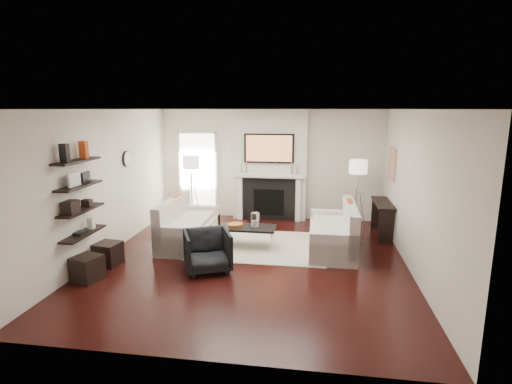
# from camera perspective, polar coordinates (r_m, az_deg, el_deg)

# --- Properties ---
(room_envelope) EXTENTS (6.00, 6.00, 6.00)m
(room_envelope) POSITION_cam_1_polar(r_m,az_deg,el_deg) (6.99, -0.72, 0.61)
(room_envelope) COLOR black
(room_envelope) RESTS_ON ground
(chimney_breast) EXTENTS (1.80, 0.25, 2.70)m
(chimney_breast) POSITION_cam_1_polar(r_m,az_deg,el_deg) (9.80, 1.96, 3.84)
(chimney_breast) COLOR silver
(chimney_breast) RESTS_ON floor
(fireplace_surround) EXTENTS (1.30, 0.02, 1.04)m
(fireplace_surround) POSITION_cam_1_polar(r_m,az_deg,el_deg) (9.82, 1.84, -1.08)
(fireplace_surround) COLOR black
(fireplace_surround) RESTS_ON floor
(firebox) EXTENTS (0.75, 0.02, 0.65)m
(firebox) POSITION_cam_1_polar(r_m,az_deg,el_deg) (9.83, 1.83, -1.48)
(firebox) COLOR black
(firebox) RESTS_ON floor
(mantel_pilaster_l) EXTENTS (0.12, 0.08, 1.10)m
(mantel_pilaster_l) POSITION_cam_1_polar(r_m,az_deg,el_deg) (9.89, -2.33, -0.81)
(mantel_pilaster_l) COLOR white
(mantel_pilaster_l) RESTS_ON floor
(mantel_pilaster_r) EXTENTS (0.12, 0.08, 1.10)m
(mantel_pilaster_r) POSITION_cam_1_polar(r_m,az_deg,el_deg) (9.73, 6.04, -1.08)
(mantel_pilaster_r) COLOR white
(mantel_pilaster_r) RESTS_ON floor
(mantel_shelf) EXTENTS (1.70, 0.18, 0.07)m
(mantel_shelf) POSITION_cam_1_polar(r_m,az_deg,el_deg) (9.65, 1.83, 2.33)
(mantel_shelf) COLOR white
(mantel_shelf) RESTS_ON chimney_breast
(tv_body) EXTENTS (1.20, 0.06, 0.70)m
(tv_body) POSITION_cam_1_polar(r_m,az_deg,el_deg) (9.59, 1.87, 6.25)
(tv_body) COLOR black
(tv_body) RESTS_ON chimney_breast
(tv_screen) EXTENTS (1.10, 0.00, 0.62)m
(tv_screen) POSITION_cam_1_polar(r_m,az_deg,el_deg) (9.56, 1.85, 6.23)
(tv_screen) COLOR #BF723F
(tv_screen) RESTS_ON tv_body
(candlestick_l_tall) EXTENTS (0.04, 0.04, 0.30)m
(candlestick_l_tall) POSITION_cam_1_polar(r_m,az_deg,el_deg) (9.71, -1.39, 3.50)
(candlestick_l_tall) COLOR silver
(candlestick_l_tall) RESTS_ON mantel_shelf
(candlestick_l_short) EXTENTS (0.04, 0.04, 0.24)m
(candlestick_l_short) POSITION_cam_1_polar(r_m,az_deg,el_deg) (9.74, -2.14, 3.34)
(candlestick_l_short) COLOR silver
(candlestick_l_short) RESTS_ON mantel_shelf
(candlestick_r_tall) EXTENTS (0.04, 0.04, 0.30)m
(candlestick_r_tall) POSITION_cam_1_polar(r_m,az_deg,el_deg) (9.59, 5.11, 3.35)
(candlestick_r_tall) COLOR silver
(candlestick_r_tall) RESTS_ON mantel_shelf
(candlestick_r_short) EXTENTS (0.04, 0.04, 0.24)m
(candlestick_r_short) POSITION_cam_1_polar(r_m,az_deg,el_deg) (9.58, 5.89, 3.15)
(candlestick_r_short) COLOR silver
(candlestick_r_short) RESTS_ON mantel_shelf
(hallway_panel) EXTENTS (0.90, 0.02, 2.10)m
(hallway_panel) POSITION_cam_1_polar(r_m,az_deg,el_deg) (10.32, -8.25, 2.44)
(hallway_panel) COLOR white
(hallway_panel) RESTS_ON floor
(door_trim_l) EXTENTS (0.06, 0.06, 2.16)m
(door_trim_l) POSITION_cam_1_polar(r_m,az_deg,el_deg) (10.44, -10.81, 2.46)
(door_trim_l) COLOR white
(door_trim_l) RESTS_ON floor
(door_trim_r) EXTENTS (0.06, 0.06, 2.16)m
(door_trim_r) POSITION_cam_1_polar(r_m,az_deg,el_deg) (10.17, -5.69, 2.37)
(door_trim_r) COLOR white
(door_trim_r) RESTS_ON floor
(door_trim_top) EXTENTS (1.02, 0.06, 0.06)m
(door_trim_top) POSITION_cam_1_polar(r_m,az_deg,el_deg) (10.18, -8.47, 8.43)
(door_trim_top) COLOR white
(door_trim_top) RESTS_ON wall_back
(rug) EXTENTS (2.60, 2.00, 0.01)m
(rug) POSITION_cam_1_polar(r_m,az_deg,el_deg) (8.11, 0.53, -7.64)
(rug) COLOR #B9AF97
(rug) RESTS_ON floor
(loveseat_left_base) EXTENTS (0.85, 1.80, 0.42)m
(loveseat_left_base) POSITION_cam_1_polar(r_m,az_deg,el_deg) (8.30, -9.51, -5.88)
(loveseat_left_base) COLOR beige
(loveseat_left_base) RESTS_ON floor
(loveseat_left_back) EXTENTS (0.18, 1.80, 0.80)m
(loveseat_left_back) POSITION_cam_1_polar(r_m,az_deg,el_deg) (8.31, -11.79, -3.66)
(loveseat_left_back) COLOR beige
(loveseat_left_back) RESTS_ON floor
(loveseat_left_arm_n) EXTENTS (0.85, 0.18, 0.60)m
(loveseat_left_arm_n) POSITION_cam_1_polar(r_m,az_deg,el_deg) (7.54, -11.43, -7.05)
(loveseat_left_arm_n) COLOR beige
(loveseat_left_arm_n) RESTS_ON floor
(loveseat_left_arm_s) EXTENTS (0.85, 0.18, 0.60)m
(loveseat_left_arm_s) POSITION_cam_1_polar(r_m,az_deg,el_deg) (9.01, -7.96, -3.81)
(loveseat_left_arm_s) COLOR beige
(loveseat_left_arm_s) RESTS_ON floor
(loveseat_left_cushion) EXTENTS (0.63, 1.44, 0.10)m
(loveseat_left_cushion) POSITION_cam_1_polar(r_m,az_deg,el_deg) (8.21, -9.24, -4.17)
(loveseat_left_cushion) COLOR beige
(loveseat_left_cushion) RESTS_ON loveseat_left_base
(pillow_left_orange) EXTENTS (0.10, 0.42, 0.42)m
(pillow_left_orange) POSITION_cam_1_polar(r_m,az_deg,el_deg) (8.54, -11.16, -1.81)
(pillow_left_orange) COLOR #B53D16
(pillow_left_orange) RESTS_ON loveseat_left_cushion
(pillow_left_charcoal) EXTENTS (0.10, 0.40, 0.40)m
(pillow_left_charcoal) POSITION_cam_1_polar(r_m,az_deg,el_deg) (7.99, -12.58, -2.88)
(pillow_left_charcoal) COLOR black
(pillow_left_charcoal) RESTS_ON loveseat_left_cushion
(loveseat_right_base) EXTENTS (0.85, 1.80, 0.42)m
(loveseat_right_base) POSITION_cam_1_polar(r_m,az_deg,el_deg) (7.93, 10.77, -6.76)
(loveseat_right_base) COLOR beige
(loveseat_right_base) RESTS_ON floor
(loveseat_right_back) EXTENTS (0.18, 1.80, 0.80)m
(loveseat_right_back) POSITION_cam_1_polar(r_m,az_deg,el_deg) (7.86, 13.31, -4.62)
(loveseat_right_back) COLOR beige
(loveseat_right_back) RESTS_ON floor
(loveseat_right_arm_n) EXTENTS (0.85, 0.18, 0.60)m
(loveseat_right_arm_n) POSITION_cam_1_polar(r_m,az_deg,el_deg) (7.14, 11.04, -8.12)
(loveseat_right_arm_n) COLOR beige
(loveseat_right_arm_n) RESTS_ON floor
(loveseat_right_arm_s) EXTENTS (0.85, 0.18, 0.60)m
(loveseat_right_arm_s) POSITION_cam_1_polar(r_m,az_deg,el_deg) (8.68, 10.60, -4.50)
(loveseat_right_arm_s) COLOR beige
(loveseat_right_arm_s) RESTS_ON floor
(loveseat_right_cushion) EXTENTS (0.63, 1.44, 0.10)m
(loveseat_right_cushion) POSITION_cam_1_polar(r_m,az_deg,el_deg) (7.85, 10.48, -4.95)
(loveseat_right_cushion) COLOR beige
(loveseat_right_cushion) RESTS_ON loveseat_right_base
(pillow_right_orange) EXTENTS (0.10, 0.42, 0.42)m
(pillow_right_orange) POSITION_cam_1_polar(r_m,az_deg,el_deg) (8.10, 13.20, -2.64)
(pillow_right_orange) COLOR #B53D16
(pillow_right_orange) RESTS_ON loveseat_right_cushion
(pillow_right_charcoal) EXTENTS (0.10, 0.40, 0.40)m
(pillow_right_charcoal) POSITION_cam_1_polar(r_m,az_deg,el_deg) (7.52, 13.56, -3.85)
(pillow_right_charcoal) COLOR black
(pillow_right_charcoal) RESTS_ON loveseat_right_cushion
(coffee_table) EXTENTS (1.10, 0.55, 0.04)m
(coffee_table) POSITION_cam_1_polar(r_m,az_deg,el_deg) (7.93, -1.21, -5.11)
(coffee_table) COLOR black
(coffee_table) RESTS_ON floor
(coffee_leg_nw) EXTENTS (0.02, 0.02, 0.38)m
(coffee_leg_nw) POSITION_cam_1_polar(r_m,az_deg,el_deg) (7.88, -5.08, -6.86)
(coffee_leg_nw) COLOR silver
(coffee_leg_nw) RESTS_ON floor
(coffee_leg_ne) EXTENTS (0.02, 0.02, 0.38)m
(coffee_leg_ne) POSITION_cam_1_polar(r_m,az_deg,el_deg) (7.72, 2.22, -7.23)
(coffee_leg_ne) COLOR silver
(coffee_leg_ne) RESTS_ON floor
(coffee_leg_sw) EXTENTS (0.02, 0.02, 0.38)m
(coffee_leg_sw) POSITION_cam_1_polar(r_m,az_deg,el_deg) (8.29, -4.37, -5.90)
(coffee_leg_sw) COLOR silver
(coffee_leg_sw) RESTS_ON floor
(coffee_leg_se) EXTENTS (0.02, 0.02, 0.38)m
(coffee_leg_se) POSITION_cam_1_polar(r_m,az_deg,el_deg) (8.13, 2.56, -6.23)
(coffee_leg_se) COLOR silver
(coffee_leg_se) RESTS_ON floor
(hurricane_glass) EXTENTS (0.17, 0.17, 0.30)m
(hurricane_glass) POSITION_cam_1_polar(r_m,az_deg,el_deg) (7.86, -0.13, -4.05)
(hurricane_glass) COLOR white
(hurricane_glass) RESTS_ON coffee_table
(hurricane_candle) EXTENTS (0.09, 0.09, 0.14)m
(hurricane_candle) POSITION_cam_1_polar(r_m,az_deg,el_deg) (7.88, -0.13, -4.50)
(hurricane_candle) COLOR white
(hurricane_candle) RESTS_ON coffee_table
(copper_bowl) EXTENTS (0.31, 0.31, 0.05)m
(copper_bowl) POSITION_cam_1_polar(r_m,az_deg,el_deg) (7.96, -2.99, -4.72)
(copper_bowl) COLOR #C96B21
(copper_bowl) RESTS_ON coffee_table
(armchair) EXTENTS (0.96, 0.93, 0.76)m
(armchair) POSITION_cam_1_polar(r_m,az_deg,el_deg) (6.87, -6.95, -8.06)
(armchair) COLOR black
(armchair) RESTS_ON floor
(lamp_left_post) EXTENTS (0.02, 0.02, 1.20)m
(lamp_left_post) POSITION_cam_1_polar(r_m,az_deg,el_deg) (9.87, -9.10, -0.67)
(lamp_left_post) COLOR silver
(lamp_left_post) RESTS_ON floor
(lamp_left_shade) EXTENTS (0.40, 0.40, 0.30)m
(lamp_left_shade) POSITION_cam_1_polar(r_m,az_deg,el_deg) (9.73, -9.27, 4.22)
(lamp_left_shade) COLOR white
(lamp_left_shade) RESTS_ON lamp_left_post
(lamp_left_leg_a) EXTENTS (0.25, 0.02, 1.23)m
(lamp_left_leg_a) POSITION_cam_1_polar(r_m,az_deg,el_deg) (9.84, -8.49, -0.69)
(lamp_left_leg_a) COLOR silver
(lamp_left_leg_a) RESTS_ON floor
(lamp_left_leg_b) EXTENTS (0.14, 0.22, 1.23)m
(lamp_left_leg_b) POSITION_cam_1_polar(r_m,az_deg,el_deg) (9.98, -9.24, -0.54)
(lamp_left_leg_b) COLOR silver
(lamp_left_leg_b) RESTS_ON floor
(lamp_left_leg_c) EXTENTS (0.14, 0.22, 1.23)m
(lamp_left_leg_c) POSITION_cam_1_polar(r_m,az_deg,el_deg) (9.80, -9.58, -0.78)
(lamp_left_leg_c) COLOR silver
(lamp_left_leg_c) RESTS_ON floor
(lamp_right_post) EXTENTS (0.02, 0.02, 1.20)m
(lamp_right_post) POSITION_cam_1_polar(r_m,az_deg,el_deg) (9.28, 14.14, -1.68)
(lamp_right_post) COLOR silver
(lamp_right_post) RESTS_ON floor
(lamp_right_shade) EXTENTS (0.40, 0.40, 0.30)m
(lamp_right_shade) POSITION_cam_1_polar(r_m,az_deg,el_deg) (9.13, 14.40, 3.52)
(lamp_right_shade) COLOR white
(lamp_right_shade) RESTS_ON lamp_right_post
(lamp_right_leg_a) EXTENTS (0.25, 0.02, 1.23)m
(lamp_right_leg_a) POSITION_cam_1_polar(r_m,az_deg,el_deg) (9.30, 14.81, -1.70)
(lamp_right_leg_a) COLOR silver
(lamp_right_leg_a) RESTS_ON floor
(lamp_right_leg_b) EXTENTS (0.14, 0.22, 1.23)m
(lamp_right_leg_b) POSITION_cam_1_polar(r_m,az_deg,el_deg) (9.37, 13.75, -1.53)
(lamp_right_leg_b) COLOR silver
(lamp_right_leg_b) RESTS_ON floor
(lamp_right_leg_c) EXTENTS (0.14, 0.22, 1.23)m
(lamp_right_leg_c) POSITION_cam_1_polar(r_m,az_deg,el_deg) (9.19, 13.85, -1.80)
(lamp_right_leg_c) COLOR silver
(lamp_right_leg_c) RESTS_ON floor
(console_top) EXTENTS (0.35, 1.20, 0.04)m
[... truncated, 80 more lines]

